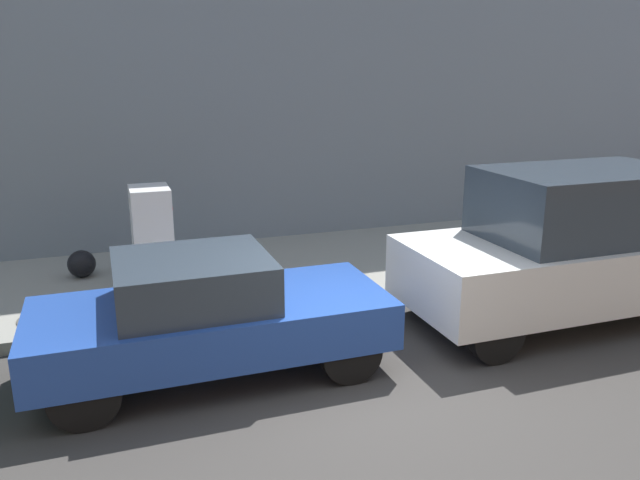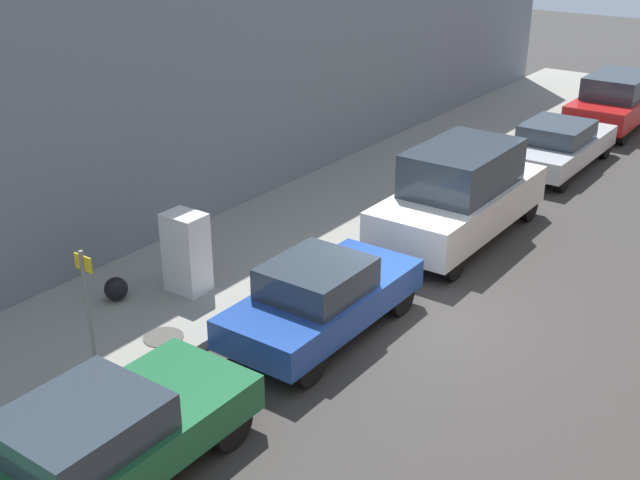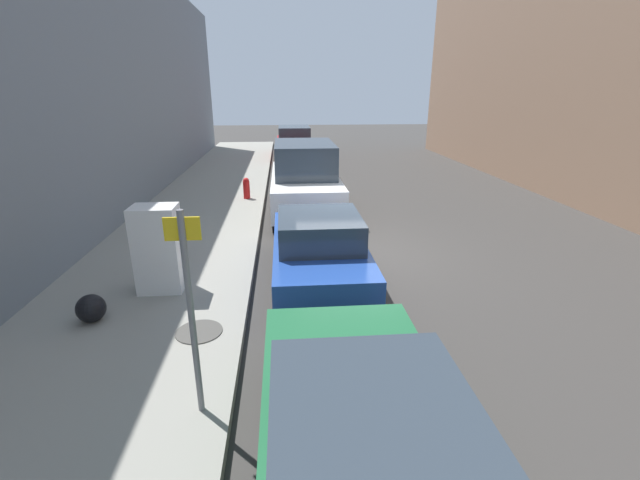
% 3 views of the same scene
% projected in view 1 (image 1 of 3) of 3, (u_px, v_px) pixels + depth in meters
% --- Properties ---
extents(ground_plane, '(80.00, 80.00, 0.00)m').
position_uv_depth(ground_plane, '(363.00, 386.00, 7.11)').
color(ground_plane, '#383533').
extents(sidewalk_slab, '(3.77, 44.00, 0.18)m').
position_uv_depth(sidewalk_slab, '(269.00, 272.00, 10.80)').
color(sidewalk_slab, gray).
rests_on(sidewalk_slab, ground).
extents(building_facade_near, '(2.01, 39.60, 7.85)m').
position_uv_depth(building_facade_near, '(227.00, 45.00, 12.39)').
color(building_facade_near, slate).
rests_on(building_facade_near, ground).
extents(discarded_refrigerator, '(0.78, 0.60, 1.57)m').
position_uv_depth(discarded_refrigerator, '(152.00, 237.00, 9.67)').
color(discarded_refrigerator, white).
rests_on(discarded_refrigerator, sidewalk_slab).
extents(manhole_cover, '(0.70, 0.70, 0.02)m').
position_uv_depth(manhole_cover, '(44.00, 319.00, 8.53)').
color(manhole_cover, '#47443F').
rests_on(manhole_cover, sidewalk_slab).
extents(fire_hydrant, '(0.22, 0.22, 0.71)m').
position_uv_depth(fire_hydrant, '(559.00, 240.00, 11.10)').
color(fire_hydrant, red).
rests_on(fire_hydrant, sidewalk_slab).
extents(trash_bag, '(0.45, 0.45, 0.45)m').
position_uv_depth(trash_bag, '(82.00, 264.00, 10.21)').
color(trash_bag, black).
rests_on(trash_bag, sidewalk_slab).
extents(parked_hatchback_blue, '(1.72, 4.08, 1.46)m').
position_uv_depth(parked_hatchback_blue, '(208.00, 314.00, 7.21)').
color(parked_hatchback_blue, '#23479E').
rests_on(parked_hatchback_blue, ground).
extents(parked_van_white, '(1.99, 5.11, 2.16)m').
position_uv_depth(parked_van_white, '(580.00, 245.00, 8.82)').
color(parked_van_white, silver).
rests_on(parked_van_white, ground).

